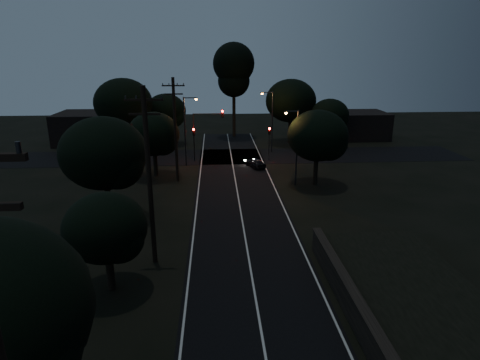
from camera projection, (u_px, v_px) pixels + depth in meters
road_surface at (236, 182)px, 41.29m from camera, size 60.00×70.00×0.03m
utility_pole_mid at (149, 176)px, 23.87m from camera, size 2.20×0.30×11.00m
utility_pole_far at (175, 129)px, 40.12m from camera, size 2.20×0.30×10.50m
tree_left_b at (108, 230)px, 21.44m from camera, size 4.47×4.47×5.69m
tree_left_c at (106, 155)px, 30.27m from camera, size 6.53×6.53×8.25m
tree_left_d at (155, 135)px, 42.08m from camera, size 5.44×5.44×6.90m
tree_far_nw at (167, 112)px, 57.20m from camera, size 5.73×5.73×7.26m
tree_far_w at (125, 104)px, 52.58m from camera, size 7.59×7.59×9.67m
tree_far_ne at (293, 102)px, 57.86m from camera, size 7.30×7.30×9.23m
tree_far_e at (331, 116)px, 55.84m from camera, size 5.29×5.29×6.71m
tree_right_a at (320, 137)px, 39.14m from camera, size 5.91×5.91×7.52m
tall_pine at (234, 69)px, 60.94m from camera, size 6.32×6.32×14.36m
building_left at (93, 127)px, 59.30m from camera, size 10.00×8.00×4.40m
building_right at (356, 125)px, 62.70m from camera, size 9.00×7.00×4.00m
signal_left at (194, 138)px, 48.60m from camera, size 0.28×0.35×4.10m
signal_right at (269, 137)px, 49.15m from camera, size 0.28×0.35×4.10m
signal_mast at (208, 126)px, 48.25m from camera, size 3.70×0.35×6.25m
streetlight_a at (186, 127)px, 46.12m from camera, size 1.66×0.26×8.00m
streetlight_b at (271, 118)px, 52.47m from camera, size 1.66×0.26×8.00m
streetlight_c at (295, 142)px, 39.27m from camera, size 1.46×0.26×7.50m
car at (255, 163)px, 46.51m from camera, size 2.43×3.44×1.09m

